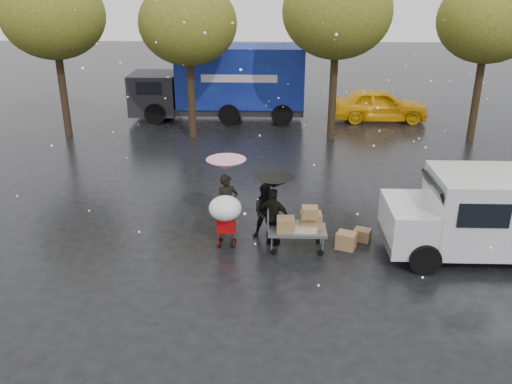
{
  "coord_description": "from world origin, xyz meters",
  "views": [
    {
      "loc": [
        0.03,
        -12.77,
        6.74
      ],
      "look_at": [
        -0.44,
        1.0,
        1.11
      ],
      "focal_mm": 38.0,
      "sensor_mm": 36.0,
      "label": 1
    }
  ],
  "objects_px": {
    "person_black": "(273,217)",
    "blue_truck": "(224,83)",
    "white_van": "(492,214)",
    "shopping_cart": "(225,211)",
    "yellow_taxi": "(379,105)",
    "vendor_cart": "(300,224)",
    "person_pink": "(227,204)"
  },
  "relations": [
    {
      "from": "white_van",
      "to": "person_black",
      "type": "bearing_deg",
      "value": 175.45
    },
    {
      "from": "vendor_cart",
      "to": "blue_truck",
      "type": "xyz_separation_m",
      "value": [
        -3.16,
        13.48,
        1.03
      ]
    },
    {
      "from": "person_pink",
      "to": "vendor_cart",
      "type": "distance_m",
      "value": 2.19
    },
    {
      "from": "white_van",
      "to": "shopping_cart",
      "type": "bearing_deg",
      "value": 178.62
    },
    {
      "from": "person_black",
      "to": "shopping_cart",
      "type": "distance_m",
      "value": 1.29
    },
    {
      "from": "white_van",
      "to": "yellow_taxi",
      "type": "distance_m",
      "value": 13.5
    },
    {
      "from": "person_black",
      "to": "vendor_cart",
      "type": "xyz_separation_m",
      "value": [
        0.69,
        -0.3,
        -0.06
      ]
    },
    {
      "from": "person_black",
      "to": "white_van",
      "type": "xyz_separation_m",
      "value": [
        5.44,
        -0.43,
        0.38
      ]
    },
    {
      "from": "person_pink",
      "to": "shopping_cart",
      "type": "height_order",
      "value": "person_pink"
    },
    {
      "from": "shopping_cart",
      "to": "white_van",
      "type": "bearing_deg",
      "value": -1.38
    },
    {
      "from": "person_black",
      "to": "white_van",
      "type": "height_order",
      "value": "white_van"
    },
    {
      "from": "shopping_cart",
      "to": "yellow_taxi",
      "type": "relative_size",
      "value": 0.32
    },
    {
      "from": "yellow_taxi",
      "to": "vendor_cart",
      "type": "bearing_deg",
      "value": 162.5
    },
    {
      "from": "blue_truck",
      "to": "person_black",
      "type": "bearing_deg",
      "value": -79.4
    },
    {
      "from": "person_pink",
      "to": "white_van",
      "type": "xyz_separation_m",
      "value": [
        6.71,
        -1.1,
        0.32
      ]
    },
    {
      "from": "shopping_cart",
      "to": "yellow_taxi",
      "type": "height_order",
      "value": "yellow_taxi"
    },
    {
      "from": "shopping_cart",
      "to": "yellow_taxi",
      "type": "xyz_separation_m",
      "value": [
        6.29,
        13.33,
        -0.29
      ]
    },
    {
      "from": "shopping_cart",
      "to": "person_black",
      "type": "bearing_deg",
      "value": 12.45
    },
    {
      "from": "person_pink",
      "to": "person_black",
      "type": "bearing_deg",
      "value": -48.44
    },
    {
      "from": "shopping_cart",
      "to": "blue_truck",
      "type": "xyz_separation_m",
      "value": [
        -1.24,
        13.46,
        0.69
      ]
    },
    {
      "from": "blue_truck",
      "to": "person_pink",
      "type": "bearing_deg",
      "value": -84.54
    },
    {
      "from": "person_black",
      "to": "blue_truck",
      "type": "xyz_separation_m",
      "value": [
        -2.47,
        13.18,
        0.97
      ]
    },
    {
      "from": "shopping_cart",
      "to": "blue_truck",
      "type": "distance_m",
      "value": 13.53
    },
    {
      "from": "person_pink",
      "to": "shopping_cart",
      "type": "distance_m",
      "value": 0.96
    },
    {
      "from": "person_black",
      "to": "blue_truck",
      "type": "distance_m",
      "value": 13.45
    },
    {
      "from": "white_van",
      "to": "blue_truck",
      "type": "bearing_deg",
      "value": 120.13
    },
    {
      "from": "white_van",
      "to": "blue_truck",
      "type": "relative_size",
      "value": 0.59
    },
    {
      "from": "person_black",
      "to": "yellow_taxi",
      "type": "height_order",
      "value": "person_black"
    },
    {
      "from": "vendor_cart",
      "to": "white_van",
      "type": "distance_m",
      "value": 4.77
    },
    {
      "from": "person_pink",
      "to": "person_black",
      "type": "distance_m",
      "value": 1.43
    },
    {
      "from": "person_black",
      "to": "yellow_taxi",
      "type": "bearing_deg",
      "value": -92.06
    },
    {
      "from": "person_black",
      "to": "shopping_cart",
      "type": "height_order",
      "value": "person_black"
    }
  ]
}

